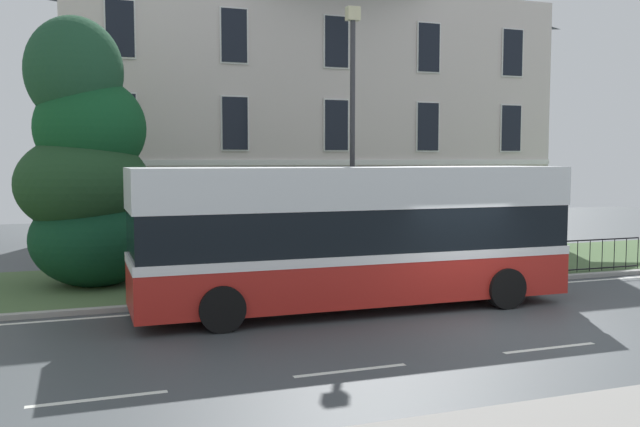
{
  "coord_description": "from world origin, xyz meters",
  "views": [
    {
      "loc": [
        -8.3,
        -12.15,
        3.52
      ],
      "look_at": [
        -2.43,
        4.04,
        2.14
      ],
      "focal_mm": 38.72,
      "sensor_mm": 36.0,
      "label": 1
    }
  ],
  "objects_px": {
    "evergreen_tree": "(87,168)",
    "street_lamp_post": "(352,128)",
    "single_decker_bus": "(355,235)",
    "litter_bin": "(525,254)",
    "georgian_townhouse": "(297,104)"
  },
  "relations": [
    {
      "from": "evergreen_tree",
      "to": "litter_bin",
      "type": "bearing_deg",
      "value": -9.8
    },
    {
      "from": "evergreen_tree",
      "to": "street_lamp_post",
      "type": "relative_size",
      "value": 0.97
    },
    {
      "from": "single_decker_bus",
      "to": "litter_bin",
      "type": "bearing_deg",
      "value": 22.18
    },
    {
      "from": "georgian_townhouse",
      "to": "street_lamp_post",
      "type": "xyz_separation_m",
      "value": [
        -1.87,
        -10.61,
        -1.48
      ]
    },
    {
      "from": "georgian_townhouse",
      "to": "evergreen_tree",
      "type": "relative_size",
      "value": 2.65
    },
    {
      "from": "single_decker_bus",
      "to": "litter_bin",
      "type": "height_order",
      "value": "single_decker_bus"
    },
    {
      "from": "georgian_townhouse",
      "to": "evergreen_tree",
      "type": "xyz_separation_m",
      "value": [
        -8.68,
        -8.49,
        -2.57
      ]
    },
    {
      "from": "street_lamp_post",
      "to": "litter_bin",
      "type": "xyz_separation_m",
      "value": [
        5.65,
        -0.03,
        -3.7
      ]
    },
    {
      "from": "street_lamp_post",
      "to": "single_decker_bus",
      "type": "bearing_deg",
      "value": -111.14
    },
    {
      "from": "single_decker_bus",
      "to": "litter_bin",
      "type": "relative_size",
      "value": 10.02
    },
    {
      "from": "evergreen_tree",
      "to": "single_decker_bus",
      "type": "bearing_deg",
      "value": -39.67
    },
    {
      "from": "street_lamp_post",
      "to": "litter_bin",
      "type": "bearing_deg",
      "value": -0.3
    },
    {
      "from": "evergreen_tree",
      "to": "litter_bin",
      "type": "relative_size",
      "value": 7.03
    },
    {
      "from": "georgian_townhouse",
      "to": "single_decker_bus",
      "type": "bearing_deg",
      "value": -102.34
    },
    {
      "from": "georgian_townhouse",
      "to": "evergreen_tree",
      "type": "height_order",
      "value": "georgian_townhouse"
    }
  ]
}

